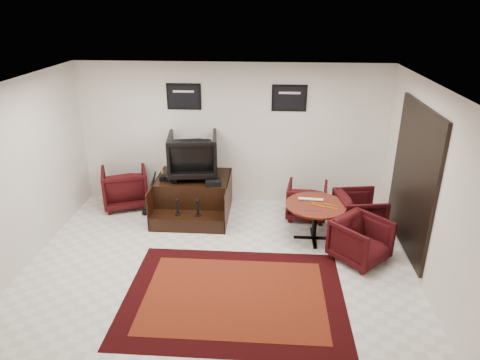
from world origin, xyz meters
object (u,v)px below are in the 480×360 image
at_px(meeting_table, 316,209).
at_px(table_chair_back, 307,199).
at_px(shine_chair, 193,153).
at_px(table_chair_window, 359,211).
at_px(armchair_side, 125,185).
at_px(table_chair_corner, 361,238).
at_px(shine_podium, 194,197).

distance_m(meeting_table, table_chair_back, 0.86).
bearing_deg(shine_chair, table_chair_window, 160.39).
bearing_deg(armchair_side, table_chair_window, 150.72).
bearing_deg(armchair_side, table_chair_back, 156.05).
height_order(table_chair_window, table_chair_corner, table_chair_window).
bearing_deg(shine_chair, table_chair_back, 168.02).
height_order(shine_chair, meeting_table, shine_chair).
bearing_deg(table_chair_back, table_chair_corner, 124.89).
distance_m(shine_chair, table_chair_window, 3.23).
relative_size(shine_chair, table_chair_back, 1.24).
bearing_deg(table_chair_window, shine_chair, 68.84).
relative_size(armchair_side, table_chair_window, 1.09).
distance_m(shine_podium, meeting_table, 2.42).
bearing_deg(shine_chair, shine_podium, 82.54).
bearing_deg(shine_podium, shine_chair, 90.00).
height_order(shine_chair, table_chair_corner, shine_chair).
xyz_separation_m(table_chair_back, table_chair_window, (0.89, -0.49, 0.03)).
bearing_deg(shine_podium, meeting_table, -20.82).
xyz_separation_m(shine_podium, table_chair_back, (2.17, -0.03, 0.04)).
relative_size(meeting_table, table_chair_back, 1.37).
height_order(shine_podium, armchair_side, armchair_side).
bearing_deg(table_chair_corner, armchair_side, 115.03).
distance_m(table_chair_window, table_chair_corner, 0.96).
bearing_deg(table_chair_back, table_chair_window, 158.93).
bearing_deg(shine_podium, table_chair_back, -0.72).
xyz_separation_m(armchair_side, meeting_table, (3.67, -1.08, 0.15)).
xyz_separation_m(table_chair_back, table_chair_corner, (0.74, -1.43, 0.01)).
bearing_deg(table_chair_window, armchair_side, 71.56).
bearing_deg(meeting_table, armchair_side, 163.54).
height_order(meeting_table, table_chair_window, table_chair_window).
bearing_deg(shine_podium, table_chair_corner, -26.66).
xyz_separation_m(shine_chair, table_chair_back, (2.17, -0.17, -0.81)).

